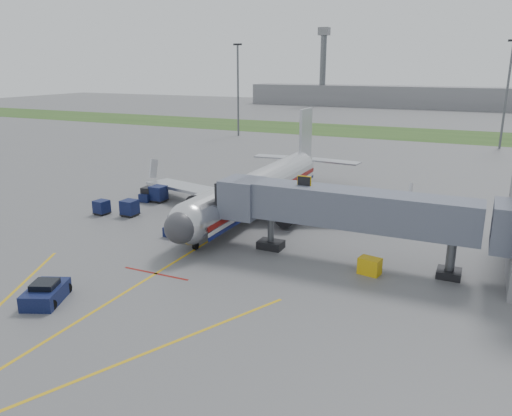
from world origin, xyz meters
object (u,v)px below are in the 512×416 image
at_px(pushback_tug, 46,293).
at_px(ramp_worker, 208,210).
at_px(airliner, 258,188).
at_px(belt_loader, 180,227).
at_px(baggage_tug, 148,195).

distance_m(pushback_tug, ramp_worker, 21.90).
height_order(airliner, pushback_tug, airliner).
bearing_deg(ramp_worker, pushback_tug, -129.51).
relative_size(pushback_tug, belt_loader, 0.92).
height_order(airliner, belt_loader, airliner).
height_order(airliner, baggage_tug, airliner).
distance_m(pushback_tug, belt_loader, 16.55).
bearing_deg(belt_loader, ramp_worker, 89.59).
height_order(pushback_tug, belt_loader, belt_loader).
relative_size(belt_loader, ramp_worker, 2.72).
relative_size(pushback_tug, ramp_worker, 2.51).
distance_m(belt_loader, ramp_worker, 5.35).
xyz_separation_m(pushback_tug, ramp_worker, (0.20, 21.89, 0.20)).
distance_m(airliner, belt_loader, 10.80).
height_order(baggage_tug, belt_loader, belt_loader).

